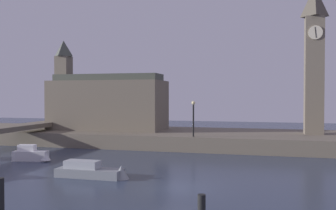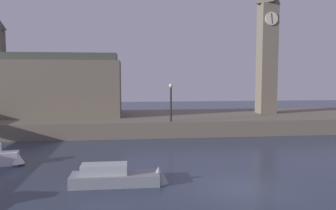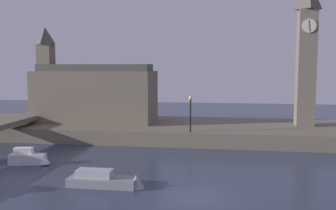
# 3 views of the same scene
# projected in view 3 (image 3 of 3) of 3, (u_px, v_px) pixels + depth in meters

# --- Properties ---
(ground_plane) EXTENTS (120.00, 120.00, 0.00)m
(ground_plane) POSITION_uv_depth(u_px,v_px,m) (196.00, 198.00, 23.73)
(ground_plane) COLOR #2D384C
(far_embankment) EXTENTS (70.00, 12.00, 1.50)m
(far_embankment) POSITION_uv_depth(u_px,v_px,m) (210.00, 131.00, 43.33)
(far_embankment) COLOR #6B6051
(far_embankment) RESTS_ON ground
(clock_tower) EXTENTS (2.06, 2.11, 15.64)m
(clock_tower) POSITION_uv_depth(u_px,v_px,m) (306.00, 50.00, 41.51)
(clock_tower) COLOR #6B6051
(clock_tower) RESTS_ON far_embankment
(parliament_hall) EXTENTS (13.70, 6.00, 10.94)m
(parliament_hall) POSITION_uv_depth(u_px,v_px,m) (93.00, 93.00, 45.36)
(parliament_hall) COLOR #6B6051
(parliament_hall) RESTS_ON far_embankment
(streetlamp) EXTENTS (0.36, 0.36, 3.53)m
(streetlamp) POSITION_uv_depth(u_px,v_px,m) (190.00, 109.00, 38.01)
(streetlamp) COLOR black
(streetlamp) RESTS_ON far_embankment
(boat_cruiser_grey) EXTENTS (5.28, 1.52, 1.37)m
(boat_cruiser_grey) POSITION_uv_depth(u_px,v_px,m) (111.00, 181.00, 25.92)
(boat_cruiser_grey) COLOR gray
(boat_cruiser_grey) RESTS_ON ground
(boat_ferry_white) EXTENTS (3.44, 1.40, 1.37)m
(boat_ferry_white) POSITION_uv_depth(u_px,v_px,m) (30.00, 158.00, 31.69)
(boat_ferry_white) COLOR silver
(boat_ferry_white) RESTS_ON ground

